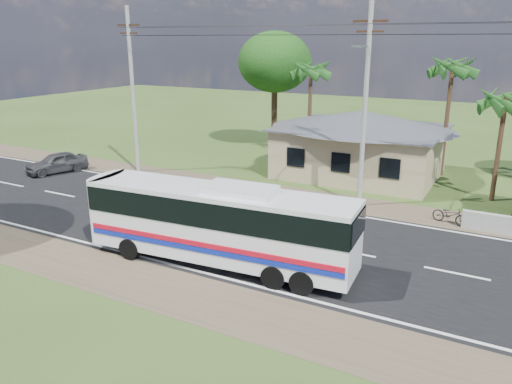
# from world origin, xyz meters

# --- Properties ---
(ground) EXTENTS (120.00, 120.00, 0.00)m
(ground) POSITION_xyz_m (0.00, 0.00, 0.00)
(ground) COLOR #314A1A
(ground) RESTS_ON ground
(road) EXTENTS (120.00, 16.00, 0.03)m
(road) POSITION_xyz_m (0.00, 0.00, 0.01)
(road) COLOR black
(road) RESTS_ON ground
(house) EXTENTS (12.40, 10.00, 5.00)m
(house) POSITION_xyz_m (1.00, 13.00, 2.64)
(house) COLOR tan
(house) RESTS_ON ground
(utility_poles) EXTENTS (32.80, 2.22, 11.00)m
(utility_poles) POSITION_xyz_m (2.67, 6.49, 5.77)
(utility_poles) COLOR #9E9E99
(utility_poles) RESTS_ON ground
(palm_near) EXTENTS (2.80, 2.80, 6.70)m
(palm_near) POSITION_xyz_m (9.50, 11.00, 5.71)
(palm_near) COLOR #47301E
(palm_near) RESTS_ON ground
(palm_mid) EXTENTS (2.80, 2.80, 8.20)m
(palm_mid) POSITION_xyz_m (6.00, 15.50, 7.16)
(palm_mid) COLOR #47301E
(palm_mid) RESTS_ON ground
(palm_far) EXTENTS (2.80, 2.80, 7.70)m
(palm_far) POSITION_xyz_m (-4.00, 16.00, 6.68)
(palm_far) COLOR #47301E
(palm_far) RESTS_ON ground
(tree_behind_house) EXTENTS (6.00, 6.00, 9.61)m
(tree_behind_house) POSITION_xyz_m (-8.00, 18.00, 7.12)
(tree_behind_house) COLOR #47301E
(tree_behind_house) RESTS_ON ground
(coach_bus) EXTENTS (11.40, 3.27, 3.49)m
(coach_bus) POSITION_xyz_m (0.25, -3.68, 2.00)
(coach_bus) COLOR silver
(coach_bus) RESTS_ON ground
(motorcycle) EXTENTS (1.93, 1.14, 0.96)m
(motorcycle) POSITION_xyz_m (7.90, 5.81, 0.48)
(motorcycle) COLOR black
(motorcycle) RESTS_ON ground
(small_car) EXTENTS (2.98, 4.45, 1.41)m
(small_car) POSITION_xyz_m (-17.73, 3.55, 0.70)
(small_car) COLOR #313134
(small_car) RESTS_ON ground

